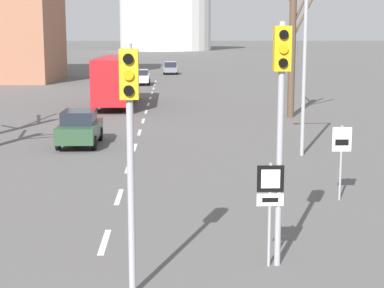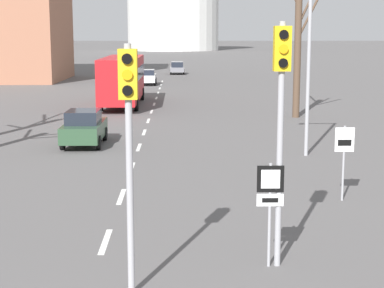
# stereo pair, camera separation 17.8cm
# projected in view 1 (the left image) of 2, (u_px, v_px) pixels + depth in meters

# --- Properties ---
(lane_stripe_1) EXTENTS (0.16, 2.00, 0.01)m
(lane_stripe_1) POSITION_uv_depth(u_px,v_px,m) (105.00, 242.00, 16.19)
(lane_stripe_1) COLOR silver
(lane_stripe_1) RESTS_ON ground_plane
(lane_stripe_2) EXTENTS (0.16, 2.00, 0.01)m
(lane_stripe_2) POSITION_uv_depth(u_px,v_px,m) (119.00, 197.00, 20.62)
(lane_stripe_2) COLOR silver
(lane_stripe_2) RESTS_ON ground_plane
(lane_stripe_3) EXTENTS (0.16, 2.00, 0.01)m
(lane_stripe_3) POSITION_uv_depth(u_px,v_px,m) (128.00, 168.00, 25.06)
(lane_stripe_3) COLOR silver
(lane_stripe_3) RESTS_ON ground_plane
(lane_stripe_4) EXTENTS (0.16, 2.00, 0.01)m
(lane_stripe_4) POSITION_uv_depth(u_px,v_px,m) (135.00, 147.00, 29.49)
(lane_stripe_4) COLOR silver
(lane_stripe_4) RESTS_ON ground_plane
(lane_stripe_5) EXTENTS (0.16, 2.00, 0.01)m
(lane_stripe_5) POSITION_uv_depth(u_px,v_px,m) (139.00, 132.00, 33.92)
(lane_stripe_5) COLOR silver
(lane_stripe_5) RESTS_ON ground_plane
(lane_stripe_6) EXTENTS (0.16, 2.00, 0.01)m
(lane_stripe_6) POSITION_uv_depth(u_px,v_px,m) (143.00, 121.00, 38.35)
(lane_stripe_6) COLOR silver
(lane_stripe_6) RESTS_ON ground_plane
(lane_stripe_7) EXTENTS (0.16, 2.00, 0.01)m
(lane_stripe_7) POSITION_uv_depth(u_px,v_px,m) (146.00, 112.00, 42.78)
(lane_stripe_7) COLOR silver
(lane_stripe_7) RESTS_ON ground_plane
(lane_stripe_8) EXTENTS (0.16, 2.00, 0.01)m
(lane_stripe_8) POSITION_uv_depth(u_px,v_px,m) (148.00, 104.00, 47.21)
(lane_stripe_8) COLOR silver
(lane_stripe_8) RESTS_ON ground_plane
(lane_stripe_9) EXTENTS (0.16, 2.00, 0.01)m
(lane_stripe_9) POSITION_uv_depth(u_px,v_px,m) (150.00, 98.00, 51.64)
(lane_stripe_9) COLOR silver
(lane_stripe_9) RESTS_ON ground_plane
(lane_stripe_10) EXTENTS (0.16, 2.00, 0.01)m
(lane_stripe_10) POSITION_uv_depth(u_px,v_px,m) (152.00, 93.00, 56.07)
(lane_stripe_10) COLOR silver
(lane_stripe_10) RESTS_ON ground_plane
(lane_stripe_11) EXTENTS (0.16, 2.00, 0.01)m
(lane_stripe_11) POSITION_uv_depth(u_px,v_px,m) (153.00, 88.00, 60.50)
(lane_stripe_11) COLOR silver
(lane_stripe_11) RESTS_ON ground_plane
(lane_stripe_12) EXTENTS (0.16, 2.00, 0.01)m
(lane_stripe_12) POSITION_uv_depth(u_px,v_px,m) (155.00, 85.00, 64.93)
(lane_stripe_12) COLOR silver
(lane_stripe_12) RESTS_ON ground_plane
(lane_stripe_13) EXTENTS (0.16, 2.00, 0.01)m
(lane_stripe_13) POSITION_uv_depth(u_px,v_px,m) (156.00, 81.00, 69.36)
(lane_stripe_13) COLOR silver
(lane_stripe_13) RESTS_ON ground_plane
(traffic_signal_near_right) EXTENTS (0.36, 0.34, 5.46)m
(traffic_signal_near_right) POSITION_uv_depth(u_px,v_px,m) (281.00, 99.00, 13.94)
(traffic_signal_near_right) COLOR #9E9EA3
(traffic_signal_near_right) RESTS_ON ground_plane
(traffic_signal_centre_tall) EXTENTS (0.36, 0.34, 5.02)m
(traffic_signal_centre_tall) POSITION_uv_depth(u_px,v_px,m) (130.00, 123.00, 12.37)
(traffic_signal_centre_tall) COLOR #9E9EA3
(traffic_signal_centre_tall) RESTS_ON ground_plane
(route_sign_post) EXTENTS (0.60, 0.08, 2.38)m
(route_sign_post) POSITION_uv_depth(u_px,v_px,m) (270.00, 197.00, 14.24)
(route_sign_post) COLOR #9E9EA3
(route_sign_post) RESTS_ON ground_plane
(speed_limit_sign) EXTENTS (0.60, 0.08, 2.38)m
(speed_limit_sign) POSITION_uv_depth(u_px,v_px,m) (341.00, 150.00, 19.96)
(speed_limit_sign) COLOR #9E9EA3
(speed_limit_sign) RESTS_ON ground_plane
(street_lamp_right) EXTENTS (2.19, 0.36, 7.79)m
(street_lamp_right) POSITION_uv_depth(u_px,v_px,m) (295.00, 42.00, 26.77)
(street_lamp_right) COLOR #9E9EA3
(street_lamp_right) RESTS_ON ground_plane
(sedan_near_left) EXTENTS (1.95, 4.42, 1.72)m
(sedan_near_left) POSITION_uv_depth(u_px,v_px,m) (125.00, 70.00, 75.41)
(sedan_near_left) COLOR #B7B7BC
(sedan_near_left) RESTS_ON ground_plane
(sedan_near_right) EXTENTS (1.81, 3.95, 1.56)m
(sedan_near_right) POSITION_uv_depth(u_px,v_px,m) (170.00, 68.00, 81.12)
(sedan_near_right) COLOR slate
(sedan_near_right) RESTS_ON ground_plane
(sedan_mid_centre) EXTENTS (1.69, 3.90, 1.55)m
(sedan_mid_centre) POSITION_uv_depth(u_px,v_px,m) (141.00, 77.00, 64.46)
(sedan_mid_centre) COLOR silver
(sedan_mid_centre) RESTS_ON ground_plane
(sedan_far_left) EXTENTS (1.79, 4.18, 1.66)m
(sedan_far_left) POSITION_uv_depth(u_px,v_px,m) (80.00, 128.00, 29.91)
(sedan_far_left) COLOR #2D4C33
(sedan_far_left) RESTS_ON ground_plane
(city_bus) EXTENTS (2.66, 10.80, 3.48)m
(city_bus) POSITION_uv_depth(u_px,v_px,m) (117.00, 77.00, 45.95)
(city_bus) COLOR red
(city_bus) RESTS_ON ground_plane
(bare_tree_right_near) EXTENTS (2.64, 3.54, 9.42)m
(bare_tree_right_near) POSITION_uv_depth(u_px,v_px,m) (293.00, 43.00, 39.33)
(bare_tree_right_near) COLOR brown
(bare_tree_right_near) RESTS_ON ground_plane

